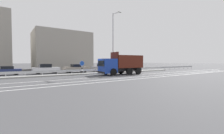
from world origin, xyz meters
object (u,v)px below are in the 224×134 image
object	(u,v)px
street_lamp_1	(113,41)
parked_car_6	(123,67)
parked_car_2	(7,70)
median_road_sign	(82,67)
parked_car_4	(76,68)
dump_truck	(116,66)
parked_car_5	(102,67)
parked_car_3	(46,69)

from	to	relation	value
street_lamp_1	parked_car_6	world-z (taller)	street_lamp_1
street_lamp_1	parked_car_2	distance (m)	17.48
median_road_sign	parked_car_6	size ratio (longest dim) A/B	0.49
parked_car_4	parked_car_6	distance (m)	11.24
median_road_sign	parked_car_4	size ratio (longest dim) A/B	0.50
dump_truck	parked_car_4	size ratio (longest dim) A/B	1.67
median_road_sign	parked_car_6	distance (m)	13.06
parked_car_2	parked_car_5	xyz separation A→B (m)	(16.48, -0.37, 0.10)
dump_truck	parked_car_5	world-z (taller)	dump_truck
street_lamp_1	parked_car_4	distance (m)	8.61
dump_truck	parked_car_6	size ratio (longest dim) A/B	1.64
parked_car_3	median_road_sign	bearing A→B (deg)	41.12
median_road_sign	parked_car_3	size ratio (longest dim) A/B	0.51
parked_car_4	parked_car_5	size ratio (longest dim) A/B	0.99
dump_truck	parked_car_6	distance (m)	11.12
parked_car_2	parked_car_3	xyz separation A→B (m)	(5.43, -0.40, 0.11)
dump_truck	parked_car_6	bearing A→B (deg)	-38.87
street_lamp_1	parked_car_2	size ratio (longest dim) A/B	2.73
dump_truck	median_road_sign	xyz separation A→B (m)	(-4.40, 3.12, -0.11)
parked_car_5	parked_car_2	bearing A→B (deg)	90.02
median_road_sign	parked_car_5	xyz separation A→B (m)	(6.72, 5.15, -0.38)
parked_car_3	parked_car_4	world-z (taller)	parked_car_3
parked_car_6	parked_car_2	bearing A→B (deg)	-92.40
parked_car_4	parked_car_5	world-z (taller)	parked_car_5
street_lamp_1	parked_car_5	size ratio (longest dim) A/B	2.40
dump_truck	parked_car_3	bearing A→B (deg)	51.70
parked_car_2	parked_car_5	distance (m)	16.49
parked_car_3	parked_car_5	bearing A→B (deg)	91.04
parked_car_2	parked_car_6	distance (m)	21.88
parked_car_2	parked_car_6	world-z (taller)	parked_car_6
street_lamp_1	dump_truck	bearing A→B (deg)	-117.41
street_lamp_1	parked_car_3	bearing A→B (deg)	154.04
dump_truck	street_lamp_1	world-z (taller)	street_lamp_1
parked_car_4	median_road_sign	bearing A→B (deg)	170.87
dump_truck	parked_car_3	distance (m)	12.02
median_road_sign	parked_car_4	world-z (taller)	median_road_sign
parked_car_5	parked_car_6	xyz separation A→B (m)	(5.38, -0.28, -0.05)
parked_car_2	parked_car_4	xyz separation A→B (m)	(10.63, -0.74, 0.08)
median_road_sign	street_lamp_1	size ratio (longest dim) A/B	0.21
parked_car_5	parked_car_6	bearing A→B (deg)	-91.64
parked_car_6	parked_car_4	bearing A→B (deg)	-90.24
parked_car_4	parked_car_5	xyz separation A→B (m)	(5.85, 0.37, 0.02)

